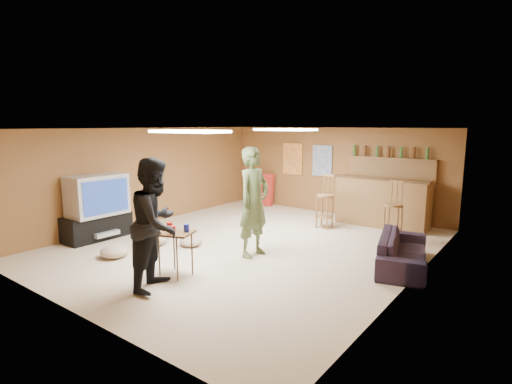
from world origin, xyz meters
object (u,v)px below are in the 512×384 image
Objects in this scene: bar_counter at (382,202)px; person_olive at (254,202)px; sofa at (403,251)px; tv_body at (97,195)px; person_black at (156,224)px; tray_table at (176,254)px.

person_olive reaches higher than bar_counter.
sofa is (2.27, 0.99, -0.69)m from person_olive.
person_black is (2.83, -0.85, 0.02)m from tv_body.
sofa is (2.52, 2.91, -0.66)m from person_black.
person_olive is 1.04× the size of person_black.
tv_body is 5.77m from sofa.
person_black is at bearing -73.25° from tray_table.
tray_table is at bearing -6.98° from person_black.
person_olive reaches higher than tv_body.
sofa is (5.35, 2.06, -0.64)m from tv_body.
tv_body is 3.26m from person_olive.
tv_body is 0.61× the size of sofa.
person_olive is (3.08, 1.06, 0.05)m from tv_body.
tv_body is 0.58× the size of person_olive.
person_black is 3.90m from sofa.
tv_body is at bearing 96.35° from sofa.
sofa is at bearing -65.14° from person_olive.
person_olive is at bearing -107.54° from bar_counter.
bar_counter is 1.11× the size of sofa.
person_black reaches higher than tv_body.
bar_counter is 2.69m from sofa.
tv_body is at bearing 49.57° from person_black.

